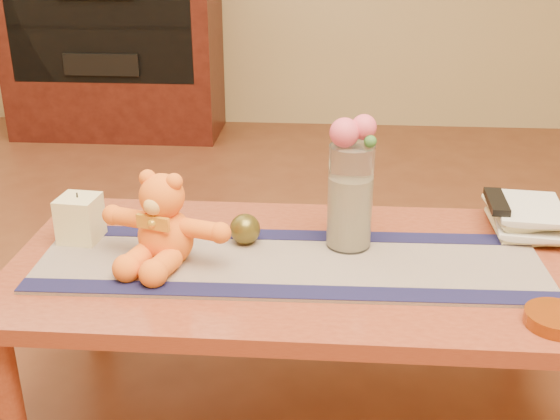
# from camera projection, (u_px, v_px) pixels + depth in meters

# --- Properties ---
(floor) EXTENTS (5.50, 5.50, 0.00)m
(floor) POSITION_uv_depth(u_px,v_px,m) (299.00, 409.00, 1.84)
(floor) COLOR #5E2E1B
(floor) RESTS_ON ground
(coffee_table_top) EXTENTS (1.40, 0.70, 0.04)m
(coffee_table_top) POSITION_uv_depth(u_px,v_px,m) (300.00, 267.00, 1.67)
(coffee_table_top) COLOR maroon
(coffee_table_top) RESTS_ON floor
(table_leg_fl) EXTENTS (0.07, 0.07, 0.41)m
(table_leg_fl) POSITION_uv_depth(u_px,v_px,m) (8.00, 407.00, 1.54)
(table_leg_fl) COLOR maroon
(table_leg_fl) RESTS_ON floor
(table_leg_bl) EXTENTS (0.07, 0.07, 0.41)m
(table_leg_bl) POSITION_uv_depth(u_px,v_px,m) (92.00, 281.00, 2.07)
(table_leg_bl) COLOR maroon
(table_leg_bl) RESTS_ON floor
(table_leg_br) EXTENTS (0.07, 0.07, 0.41)m
(table_leg_br) POSITION_uv_depth(u_px,v_px,m) (526.00, 297.00, 1.98)
(table_leg_br) COLOR maroon
(table_leg_br) RESTS_ON floor
(persian_runner) EXTENTS (1.21, 0.38, 0.01)m
(persian_runner) POSITION_uv_depth(u_px,v_px,m) (290.00, 263.00, 1.64)
(persian_runner) COLOR #1D1C4E
(persian_runner) RESTS_ON coffee_table_top
(runner_border_near) EXTENTS (1.20, 0.09, 0.00)m
(runner_border_near) POSITION_uv_depth(u_px,v_px,m) (287.00, 292.00, 1.51)
(runner_border_near) COLOR #14143D
(runner_border_near) RESTS_ON persian_runner
(runner_border_far) EXTENTS (1.20, 0.09, 0.00)m
(runner_border_far) POSITION_uv_depth(u_px,v_px,m) (292.00, 235.00, 1.77)
(runner_border_far) COLOR #14143D
(runner_border_far) RESTS_ON persian_runner
(teddy_bear) EXTENTS (0.37, 0.33, 0.21)m
(teddy_bear) POSITION_uv_depth(u_px,v_px,m) (165.00, 219.00, 1.61)
(teddy_bear) COLOR orange
(teddy_bear) RESTS_ON persian_runner
(pillar_candle) EXTENTS (0.10, 0.10, 0.11)m
(pillar_candle) POSITION_uv_depth(u_px,v_px,m) (80.00, 218.00, 1.73)
(pillar_candle) COLOR beige
(pillar_candle) RESTS_ON persian_runner
(candle_wick) EXTENTS (0.00, 0.00, 0.01)m
(candle_wick) POSITION_uv_depth(u_px,v_px,m) (77.00, 195.00, 1.71)
(candle_wick) COLOR black
(candle_wick) RESTS_ON pillar_candle
(glass_vase) EXTENTS (0.11, 0.11, 0.26)m
(glass_vase) POSITION_uv_depth(u_px,v_px,m) (350.00, 197.00, 1.67)
(glass_vase) COLOR silver
(glass_vase) RESTS_ON persian_runner
(potpourri_fill) EXTENTS (0.09, 0.09, 0.18)m
(potpourri_fill) POSITION_uv_depth(u_px,v_px,m) (350.00, 212.00, 1.69)
(potpourri_fill) COLOR beige
(potpourri_fill) RESTS_ON glass_vase
(rose_left) EXTENTS (0.07, 0.07, 0.07)m
(rose_left) POSITION_uv_depth(u_px,v_px,m) (344.00, 133.00, 1.60)
(rose_left) COLOR #DA4D6A
(rose_left) RESTS_ON glass_vase
(rose_right) EXTENTS (0.06, 0.06, 0.06)m
(rose_right) POSITION_uv_depth(u_px,v_px,m) (364.00, 127.00, 1.60)
(rose_right) COLOR #DA4D6A
(rose_right) RESTS_ON glass_vase
(blue_flower_back) EXTENTS (0.04, 0.04, 0.04)m
(blue_flower_back) POSITION_uv_depth(u_px,v_px,m) (357.00, 130.00, 1.64)
(blue_flower_back) COLOR #464D98
(blue_flower_back) RESTS_ON glass_vase
(blue_flower_side) EXTENTS (0.04, 0.04, 0.04)m
(blue_flower_side) POSITION_uv_depth(u_px,v_px,m) (340.00, 135.00, 1.63)
(blue_flower_side) COLOR #464D98
(blue_flower_side) RESTS_ON glass_vase
(leaf_sprig) EXTENTS (0.03, 0.03, 0.03)m
(leaf_sprig) POSITION_uv_depth(u_px,v_px,m) (370.00, 141.00, 1.59)
(leaf_sprig) COLOR #33662D
(leaf_sprig) RESTS_ON glass_vase
(bronze_ball) EXTENTS (0.10, 0.10, 0.08)m
(bronze_ball) POSITION_uv_depth(u_px,v_px,m) (245.00, 229.00, 1.72)
(bronze_ball) COLOR #52491B
(bronze_ball) RESTS_ON persian_runner
(book_bottom) EXTENTS (0.17, 0.22, 0.02)m
(book_bottom) POSITION_uv_depth(u_px,v_px,m) (493.00, 226.00, 1.82)
(book_bottom) COLOR beige
(book_bottom) RESTS_ON coffee_table_top
(book_lower) EXTENTS (0.19, 0.24, 0.02)m
(book_lower) POSITION_uv_depth(u_px,v_px,m) (496.00, 220.00, 1.81)
(book_lower) COLOR beige
(book_lower) RESTS_ON book_bottom
(book_upper) EXTENTS (0.18, 0.23, 0.02)m
(book_upper) POSITION_uv_depth(u_px,v_px,m) (492.00, 212.00, 1.81)
(book_upper) COLOR beige
(book_upper) RESTS_ON book_lower
(book_top) EXTENTS (0.19, 0.24, 0.02)m
(book_top) POSITION_uv_depth(u_px,v_px,m) (497.00, 207.00, 1.79)
(book_top) COLOR beige
(book_top) RESTS_ON book_upper
(tv_remote) EXTENTS (0.05, 0.16, 0.02)m
(tv_remote) POSITION_uv_depth(u_px,v_px,m) (497.00, 202.00, 1.78)
(tv_remote) COLOR black
(tv_remote) RESTS_ON book_top
(amber_dish) EXTENTS (0.15, 0.15, 0.03)m
(amber_dish) POSITION_uv_depth(u_px,v_px,m) (556.00, 319.00, 1.39)
(amber_dish) COLOR #BF5914
(amber_dish) RESTS_ON coffee_table_top
(media_cabinet) EXTENTS (1.20, 0.50, 1.10)m
(media_cabinet) POSITION_uv_depth(u_px,v_px,m) (114.00, 40.00, 3.98)
(media_cabinet) COLOR black
(media_cabinet) RESTS_ON floor
(cabinet_cavity) EXTENTS (1.02, 0.03, 0.61)m
(cabinet_cavity) POSITION_uv_depth(u_px,v_px,m) (99.00, 27.00, 3.72)
(cabinet_cavity) COLOR black
(cabinet_cavity) RESTS_ON media_cabinet
(cabinet_shelf) EXTENTS (1.02, 0.20, 0.02)m
(cabinet_shelf) POSITION_uv_depth(u_px,v_px,m) (104.00, 25.00, 3.80)
(cabinet_shelf) COLOR black
(cabinet_shelf) RESTS_ON media_cabinet
(stereo_lower) EXTENTS (0.42, 0.28, 0.12)m
(stereo_lower) POSITION_uv_depth(u_px,v_px,m) (108.00, 60.00, 3.89)
(stereo_lower) COLOR black
(stereo_lower) RESTS_ON media_cabinet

